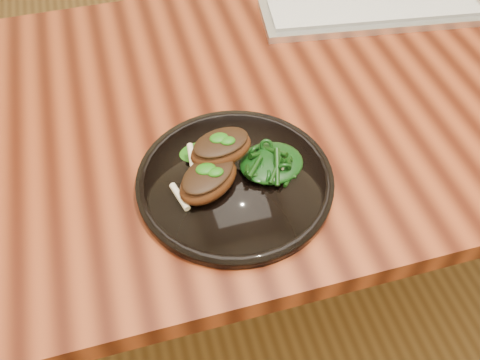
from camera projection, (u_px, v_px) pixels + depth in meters
name	position (u px, v px, depth m)	size (l,w,h in m)	color
desk	(316.00, 118.00, 1.08)	(1.60, 0.80, 0.75)	#361006
plate	(235.00, 181.00, 0.85)	(0.31, 0.31, 0.02)	black
lamb_chop_front	(208.00, 179.00, 0.81)	(0.13, 0.12, 0.05)	#47210D
lamb_chop_back	(221.00, 148.00, 0.83)	(0.11, 0.09, 0.05)	#47210D
herb_smear	(201.00, 152.00, 0.88)	(0.07, 0.05, 0.00)	#0C4106
greens_heap	(271.00, 160.00, 0.84)	(0.10, 0.10, 0.04)	black
keyboard	(373.00, 11.00, 1.16)	(0.50, 0.21, 0.02)	silver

